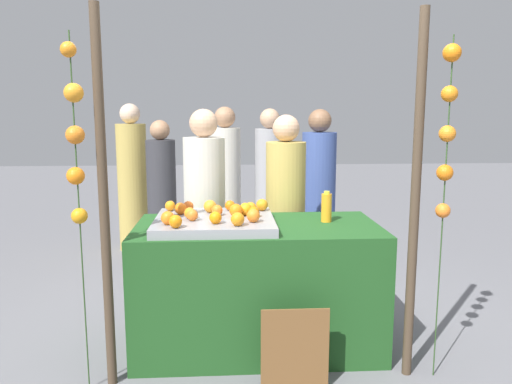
{
  "coord_description": "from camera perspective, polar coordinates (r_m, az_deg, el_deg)",
  "views": [
    {
      "loc": [
        -0.21,
        -3.25,
        1.6
      ],
      "look_at": [
        0.0,
        0.15,
        1.05
      ],
      "focal_mm": 34.81,
      "sensor_mm": 36.0,
      "label": 1
    }
  ],
  "objects": [
    {
      "name": "orange_14",
      "position": [
        3.21,
        -7.33,
        -2.66
      ],
      "size": [
        0.07,
        0.07,
        0.07
      ],
      "primitive_type": "sphere",
      "color": "orange",
      "rests_on": "orange_tray"
    },
    {
      "name": "orange_12",
      "position": [
        3.52,
        -3.01,
        -1.55
      ],
      "size": [
        0.07,
        0.07,
        0.07
      ],
      "primitive_type": "sphere",
      "color": "orange",
      "rests_on": "orange_tray"
    },
    {
      "name": "orange_4",
      "position": [
        3.41,
        -8.67,
        -1.89
      ],
      "size": [
        0.08,
        0.08,
        0.08
      ],
      "primitive_type": "sphere",
      "color": "orange",
      "rests_on": "orange_tray"
    },
    {
      "name": "orange_15",
      "position": [
        3.45,
        -5.3,
        -1.65
      ],
      "size": [
        0.09,
        0.09,
        0.09
      ],
      "primitive_type": "sphere",
      "color": "orange",
      "rests_on": "orange_tray"
    },
    {
      "name": "crowd_person_1",
      "position": [
        5.33,
        -10.76,
        -0.66
      ],
      "size": [
        0.31,
        0.31,
        1.52
      ],
      "color": "#333338",
      "rests_on": "ground_plane"
    },
    {
      "name": "orange_tray",
      "position": [
        3.3,
        -4.79,
        -3.47
      ],
      "size": [
        0.78,
        0.7,
        0.06
      ],
      "primitive_type": "cube",
      "color": "gray",
      "rests_on": "stall_counter"
    },
    {
      "name": "orange_16",
      "position": [
        3.55,
        -9.84,
        -1.58
      ],
      "size": [
        0.07,
        0.07,
        0.07
      ],
      "primitive_type": "sphere",
      "color": "orange",
      "rests_on": "orange_tray"
    },
    {
      "name": "crowd_person_4",
      "position": [
        5.94,
        -13.99,
        1.04
      ],
      "size": [
        0.34,
        0.34,
        1.7
      ],
      "color": "tan",
      "rests_on": "ground_plane"
    },
    {
      "name": "canopy_post_right",
      "position": [
        3.05,
        17.81,
        -0.92
      ],
      "size": [
        0.06,
        0.06,
        2.18
      ],
      "primitive_type": "cylinder",
      "color": "#473828",
      "rests_on": "ground_plane"
    },
    {
      "name": "ground_plane",
      "position": [
        3.63,
        0.15,
        -17.03
      ],
      "size": [
        24.0,
        24.0,
        0.0
      ],
      "primitive_type": "plane",
      "color": "slate"
    },
    {
      "name": "crowd_person_2",
      "position": [
        5.59,
        1.57,
        0.54
      ],
      "size": [
        0.33,
        0.33,
        1.64
      ],
      "color": "#99999E",
      "rests_on": "ground_plane"
    },
    {
      "name": "orange_13",
      "position": [
        3.35,
        -4.48,
        -2.11
      ],
      "size": [
        0.07,
        0.07,
        0.07
      ],
      "primitive_type": "sphere",
      "color": "orange",
      "rests_on": "orange_tray"
    },
    {
      "name": "garland_strand_right",
      "position": [
        3.04,
        21.15,
        6.76
      ],
      "size": [
        0.11,
        0.11,
        2.03
      ],
      "color": "#2D4C23",
      "rests_on": "ground_plane"
    },
    {
      "name": "stall_counter",
      "position": [
        3.46,
        0.15,
        -10.69
      ],
      "size": [
        1.64,
        0.83,
        0.85
      ],
      "primitive_type": "cube",
      "color": "#1E4C1E",
      "rests_on": "ground_plane"
    },
    {
      "name": "orange_1",
      "position": [
        3.14,
        -0.32,
        -2.74
      ],
      "size": [
        0.08,
        0.08,
        0.08
      ],
      "primitive_type": "sphere",
      "color": "orange",
      "rests_on": "orange_tray"
    },
    {
      "name": "orange_9",
      "position": [
        3.51,
        -7.79,
        -1.64
      ],
      "size": [
        0.07,
        0.07,
        0.07
      ],
      "primitive_type": "sphere",
      "color": "orange",
      "rests_on": "orange_tray"
    },
    {
      "name": "vendor_left",
      "position": [
        3.98,
        -5.87,
        -3.15
      ],
      "size": [
        0.33,
        0.33,
        1.63
      ],
      "color": "beige",
      "rests_on": "ground_plane"
    },
    {
      "name": "crowd_person_3",
      "position": [
        4.86,
        7.17,
        -0.9
      ],
      "size": [
        0.33,
        0.33,
        1.63
      ],
      "color": "#384C8C",
      "rests_on": "ground_plane"
    },
    {
      "name": "orange_7",
      "position": [
        3.02,
        -9.24,
        -3.36
      ],
      "size": [
        0.08,
        0.08,
        0.08
      ],
      "primitive_type": "sphere",
      "color": "orange",
      "rests_on": "orange_tray"
    },
    {
      "name": "orange_8",
      "position": [
        3.04,
        -2.13,
        -3.13
      ],
      "size": [
        0.08,
        0.08,
        0.08
      ],
      "primitive_type": "sphere",
      "color": "orange",
      "rests_on": "orange_tray"
    },
    {
      "name": "orange_2",
      "position": [
        3.27,
        -7.61,
        -2.41
      ],
      "size": [
        0.07,
        0.07,
        0.07
      ],
      "primitive_type": "sphere",
      "color": "orange",
      "rests_on": "orange_tray"
    },
    {
      "name": "orange_0",
      "position": [
        3.41,
        -0.63,
        -1.83
      ],
      "size": [
        0.08,
        0.08,
        0.08
      ],
      "primitive_type": "sphere",
      "color": "orange",
      "rests_on": "orange_tray"
    },
    {
      "name": "orange_11",
      "position": [
        3.29,
        -2.32,
        -2.13
      ],
      "size": [
        0.09,
        0.09,
        0.09
      ],
      "primitive_type": "sphere",
      "color": "orange",
      "rests_on": "orange_tray"
    },
    {
      "name": "garland_strand_left",
      "position": [
        2.86,
        -20.1,
        5.85
      ],
      "size": [
        0.12,
        0.11,
        2.03
      ],
      "color": "#2D4C23",
      "rests_on": "ground_plane"
    },
    {
      "name": "canopy_post_left",
      "position": [
        2.93,
        -17.09,
        -1.3
      ],
      "size": [
        0.06,
        0.06,
        2.18
      ],
      "primitive_type": "cylinder",
      "color": "#473828",
      "rests_on": "ground_plane"
    },
    {
      "name": "crowd_person_0",
      "position": [
        5.41,
        -3.52,
        0.32
      ],
      "size": [
        0.33,
        0.33,
        1.66
      ],
      "color": "beige",
      "rests_on": "ground_plane"
    },
    {
      "name": "vendor_right",
      "position": [
        4.03,
        3.38,
        -3.26
      ],
      "size": [
        0.32,
        0.32,
        1.58
      ],
      "color": "tan",
      "rests_on": "ground_plane"
    },
    {
      "name": "chalkboard_sign",
      "position": [
        3.02,
        4.47,
        -17.64
      ],
      "size": [
        0.4,
        0.03,
        0.51
      ],
      "color": "brown",
      "rests_on": "ground_plane"
    },
    {
      "name": "orange_17",
      "position": [
        3.35,
        -1.22,
        -1.98
      ],
      "size": [
        0.09,
        0.09,
        0.09
      ],
      "primitive_type": "sphere",
      "color": "orange",
      "rests_on": "orange_tray"
    },
    {
      "name": "orange_6",
      "position": [
        3.29,
        -0.26,
        -2.3
      ],
      "size": [
        0.07,
        0.07,
        0.07
      ],
      "primitive_type": "sphere",
      "color": "orange",
      "rests_on": "orange_tray"
    },
    {
      "name": "orange_3",
      "position": [
        3.11,
        -4.68,
        -2.95
      ],
      "size": [
        0.08,
        0.08,
        0.08
      ],
      "primitive_type": "sphere",
      "color": "orange",
      "rests_on": "orange_tray"
    },
    {
      "name": "orange_10",
      "position": [
        3.51,
        0.69,
        -1.48
      ],
      "size": [
        0.08,
        0.08,
        0.08
      ],
      "primitive_type": "sphere",
      "color": "orange",
      "rests_on": "orange_tray"
    },
    {
      "name": "orange_5",
      "position": [
        3.12,
        -10.11,
        -2.95
      ],
      "size": [
        0.09,
        0.09,
        0.09
      ],
      "primitive_type": "sphere",
      "color": "orange",
      "rests_on": "orange_tray"
    },
    {
      "name": "juice_bottle",
      "position": [
        3.45,
        8.1,
        -1.76
      ],
      "size": [
        0.07,
        0.07,
        0.21
      ],
      "color": "orange",
      "rests_on": "stall_counter"
    }
  ]
}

